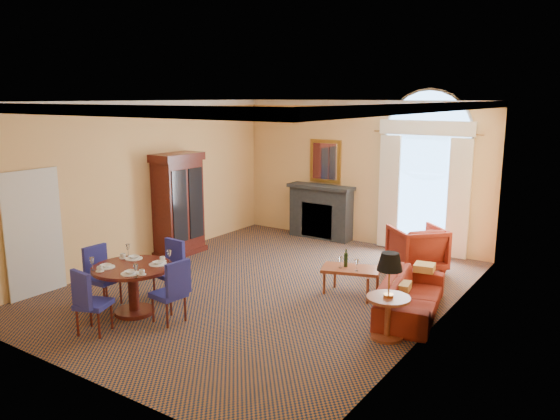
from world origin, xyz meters
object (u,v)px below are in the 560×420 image
Objects in this scene: side_table at (389,286)px; armoire at (178,206)px; sofa at (411,295)px; armchair at (417,248)px; coffee_table at (351,270)px; dining_table at (133,278)px.

armoire is at bearing 165.00° from side_table.
sofa is at bearing -4.41° from armoire.
armchair is 0.89× the size of coffee_table.
side_table reaches higher than sofa.
armoire is 3.31m from dining_table.
armoire reaches higher than sofa.
coffee_table is at bearing 46.94° from dining_table.
dining_table reaches higher than sofa.
coffee_table is at bearing 68.77° from sofa.
armchair reaches higher than coffee_table.
armoire reaches higher than armchair.
sofa is at bearing 33.92° from dining_table.
dining_table is 5.33m from armchair.
coffee_table is 1.72m from side_table.
sofa is (3.53, 2.37, -0.27)m from dining_table.
coffee_table is at bearing 30.95° from armchair.
sofa is 2.26m from armchair.
armoire is 5.51m from side_table.
sofa is 2.13× the size of armchair.
armoire is 1.78× the size of side_table.
armoire is 4.19m from coffee_table.
armoire reaches higher than dining_table.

